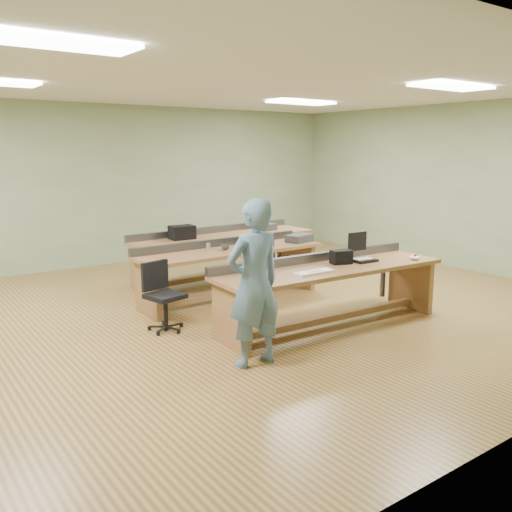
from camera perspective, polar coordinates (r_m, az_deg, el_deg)
name	(u,v)px	position (r m, az deg, el deg)	size (l,w,h in m)	color
floor	(229,312)	(7.39, -2.83, -5.91)	(10.00, 10.00, 0.00)	#A17C3D
ceiling	(227,82)	(7.12, -3.07, 17.85)	(10.00, 10.00, 0.00)	silver
wall_back	(114,185)	(10.67, -14.76, 7.20)	(10.00, 0.04, 3.00)	#95A87F
wall_right	(457,187)	(10.66, 20.44, 6.86)	(0.04, 8.00, 3.00)	#95A87F
fluor_panels	(227,84)	(7.11, -3.07, 17.61)	(6.20, 3.50, 0.03)	white
workbench_front	(329,281)	(6.77, 7.71, -2.67)	(3.11, 0.97, 0.86)	#996940
workbench_mid	(230,262)	(7.90, -2.80, -0.63)	(2.84, 0.78, 0.86)	#996940
workbench_back	(224,246)	(9.16, -3.35, 1.05)	(3.29, 1.01, 0.86)	#996940
person	(254,283)	(5.41, -0.21, -2.90)	(0.62, 0.41, 1.71)	slate
laptop_base	(363,260)	(7.11, 11.21, -0.43)	(0.31, 0.25, 0.03)	black
laptop_screen	(357,241)	(7.16, 10.61, 1.51)	(0.31, 0.01, 0.24)	black
keyboard	(315,272)	(6.34, 6.18, -1.72)	(0.49, 0.16, 0.03)	white
trackball_mouse	(415,258)	(7.38, 16.37, -0.15)	(0.12, 0.14, 0.06)	white
camera_bag	(341,257)	(6.91, 8.95, -0.10)	(0.25, 0.16, 0.17)	black
task_chair	(163,305)	(6.70, -9.73, -5.15)	(0.54, 0.54, 0.84)	black
parts_bin_teal	(257,242)	(7.97, 0.10, 1.45)	(0.43, 0.32, 0.15)	#12343B
parts_bin_grey	(299,238)	(8.50, 4.58, 1.90)	(0.41, 0.26, 0.11)	#323134
mug	(225,247)	(7.80, -3.28, 1.00)	(0.12, 0.12, 0.09)	#323134
drinks_can	(208,247)	(7.72, -5.04, 0.95)	(0.06, 0.06, 0.11)	silver
storage_box_back	(182,232)	(8.79, -7.79, 2.48)	(0.38, 0.27, 0.22)	black
tray_back	(267,227)	(9.66, 1.21, 3.06)	(0.29, 0.22, 0.12)	#323134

